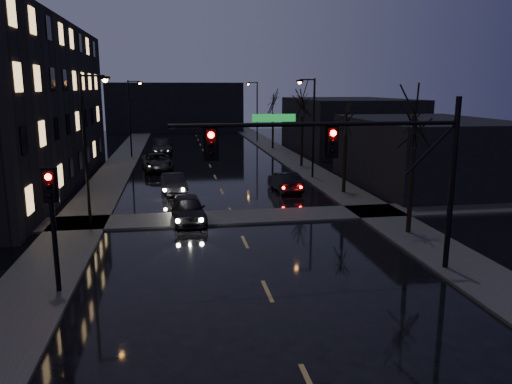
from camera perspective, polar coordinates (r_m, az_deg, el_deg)
name	(u,v)px	position (r m, az deg, el deg)	size (l,w,h in m)	color
sidewalk_left	(114,173)	(44.79, -15.92, 2.11)	(3.00, 140.00, 0.12)	#2D2D2B
sidewalk_right	(305,168)	(45.97, 5.63, 2.75)	(3.00, 140.00, 0.12)	#2D2D2B
sidewalk_cross	(234,217)	(28.50, -2.53, -2.90)	(40.00, 3.00, 0.12)	#2D2D2B
commercial_right_near	(426,152)	(39.84, 18.88, 4.30)	(10.00, 14.00, 5.00)	black
commercial_right_far	(347,124)	(60.49, 10.41, 7.62)	(12.00, 18.00, 6.00)	black
far_block	(175,107)	(86.93, -9.19, 9.58)	(22.00, 10.00, 8.00)	black
signal_mast	(363,154)	(19.34, 12.14, 4.29)	(11.11, 0.41, 7.00)	black
signal_pole_left	(52,213)	(18.89, -22.25, -2.25)	(0.35, 0.41, 4.53)	black
tree_near	(416,111)	(25.64, 17.82, 8.84)	(3.52, 3.52, 8.08)	black
tree_mid_a	(347,110)	(34.87, 10.31, 9.24)	(3.30, 3.30, 7.58)	black
tree_mid_b	(303,95)	(46.34, 5.36, 10.97)	(3.74, 3.74, 8.59)	black
tree_far	(273,98)	(60.00, 1.96, 10.70)	(3.43, 3.43, 7.88)	black
streetlight_l_near	(89,138)	(27.36, -18.56, 5.91)	(1.53, 0.28, 8.00)	black
streetlight_l_far	(132,112)	(54.11, -14.03, 8.86)	(1.53, 0.28, 8.00)	black
streetlight_r_mid	(311,120)	(40.40, 6.31, 8.21)	(1.53, 0.28, 8.00)	black
streetlight_r_far	(256,106)	(67.77, -0.05, 9.76)	(1.53, 0.28, 8.00)	black
oncoming_car_a	(188,209)	(27.88, -7.75, -1.89)	(1.75, 4.34, 1.48)	black
oncoming_car_b	(174,183)	(35.66, -9.37, 0.99)	(1.43, 4.11, 1.35)	black
oncoming_car_c	(157,162)	(45.53, -11.21, 3.39)	(2.54, 5.50, 1.53)	black
oncoming_car_d	(162,147)	(56.78, -10.67, 5.09)	(2.21, 5.42, 1.57)	black
lead_car	(285,182)	(35.78, 3.35, 1.20)	(1.48, 4.23, 1.40)	black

